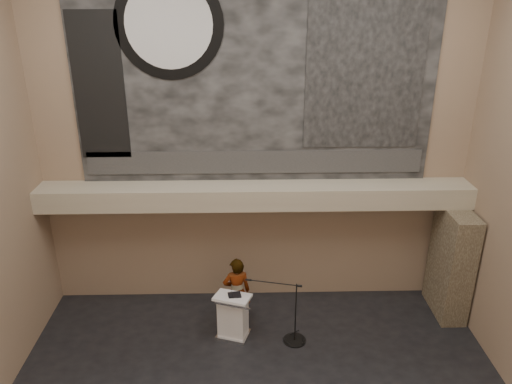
{
  "coord_description": "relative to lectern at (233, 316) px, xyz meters",
  "views": [
    {
      "loc": [
        -0.25,
        -7.02,
        7.49
      ],
      "look_at": [
        0.0,
        3.2,
        3.2
      ],
      "focal_mm": 35.0,
      "sensor_mm": 36.0,
      "label": 1
    }
  ],
  "objects": [
    {
      "name": "stone_pier",
      "position": [
        5.19,
        0.87,
        0.8
      ],
      "size": [
        0.6,
        1.4,
        2.7
      ],
      "primitive_type": "cube",
      "color": "#463A2B",
      "rests_on": "floor"
    },
    {
      "name": "banner_clock_face",
      "position": [
        -1.26,
        1.63,
        6.15
      ],
      "size": [
        1.84,
        0.02,
        1.84
      ],
      "primitive_type": "cylinder",
      "rotation": [
        1.57,
        0.0,
        0.0
      ],
      "color": "silver",
      "rests_on": "banner"
    },
    {
      "name": "banner_text_strip",
      "position": [
        0.54,
        1.65,
        3.1
      ],
      "size": [
        7.76,
        0.02,
        0.55
      ],
      "primitive_type": "cube",
      "color": "#2B2B2B",
      "rests_on": "banner"
    },
    {
      "name": "banner_building_print",
      "position": [
        2.94,
        1.65,
        5.25
      ],
      "size": [
        2.6,
        0.02,
        3.6
      ],
      "primitive_type": "cube",
      "color": "black",
      "rests_on": "banner"
    },
    {
      "name": "mic_stand",
      "position": [
        1.36,
        -0.19,
        -0.33
      ],
      "size": [
        1.35,
        0.53,
        1.51
      ],
      "rotation": [
        0.0,
        0.0,
        -0.23
      ],
      "color": "black",
      "rests_on": "floor"
    },
    {
      "name": "binder",
      "position": [
        0.04,
        -0.0,
        0.56
      ],
      "size": [
        0.31,
        0.27,
        0.04
      ],
      "primitive_type": "cube",
      "rotation": [
        0.0,
        0.0,
        0.16
      ],
      "color": "black",
      "rests_on": "lectern"
    },
    {
      "name": "soffit",
      "position": [
        0.54,
        1.32,
        2.4
      ],
      "size": [
        10.0,
        0.8,
        0.5
      ],
      "primitive_type": "cube",
      "color": "gray",
      "rests_on": "wall_back"
    },
    {
      "name": "sprinkler_right",
      "position": [
        2.44,
        1.27,
        2.12
      ],
      "size": [
        0.04,
        0.04,
        0.06
      ],
      "primitive_type": "cylinder",
      "color": "#B2893D",
      "rests_on": "soffit"
    },
    {
      "name": "banner_brick_print",
      "position": [
        -2.86,
        1.65,
        4.85
      ],
      "size": [
        1.1,
        0.02,
        3.2
      ],
      "primitive_type": "cube",
      "color": "black",
      "rests_on": "banner"
    },
    {
      "name": "lectern",
      "position": [
        0.0,
        0.0,
        0.0
      ],
      "size": [
        0.91,
        0.77,
        1.14
      ],
      "rotation": [
        0.0,
        0.0,
        -0.32
      ],
      "color": "silver",
      "rests_on": "floor"
    },
    {
      "name": "sprinkler_left",
      "position": [
        -1.06,
        1.27,
        2.12
      ],
      "size": [
        0.04,
        0.04,
        0.06
      ],
      "primitive_type": "cylinder",
      "color": "#B2893D",
      "rests_on": "soffit"
    },
    {
      "name": "wall_back",
      "position": [
        0.54,
        1.72,
        3.7
      ],
      "size": [
        10.0,
        0.02,
        8.5
      ],
      "primitive_type": "cube",
      "color": "#896F57",
      "rests_on": "floor"
    },
    {
      "name": "banner_clock_rim",
      "position": [
        -1.26,
        1.65,
        6.15
      ],
      "size": [
        2.3,
        0.02,
        2.3
      ],
      "primitive_type": "cylinder",
      "rotation": [
        1.57,
        0.0,
        0.0
      ],
      "color": "black",
      "rests_on": "banner"
    },
    {
      "name": "papers",
      "position": [
        -0.07,
        -0.02,
        0.55
      ],
      "size": [
        0.29,
        0.33,
        0.0
      ],
      "primitive_type": "cube",
      "rotation": [
        0.0,
        0.0,
        -0.4
      ],
      "color": "silver",
      "rests_on": "lectern"
    },
    {
      "name": "banner",
      "position": [
        0.54,
        1.69,
        5.15
      ],
      "size": [
        8.0,
        0.05,
        5.0
      ],
      "primitive_type": "cube",
      "color": "black",
      "rests_on": "wall_back"
    },
    {
      "name": "speaker_person",
      "position": [
        0.08,
        0.47,
        0.33
      ],
      "size": [
        0.7,
        0.51,
        1.76
      ],
      "primitive_type": "imported",
      "rotation": [
        0.0,
        0.0,
        3.29
      ],
      "color": "white",
      "rests_on": "floor"
    }
  ]
}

